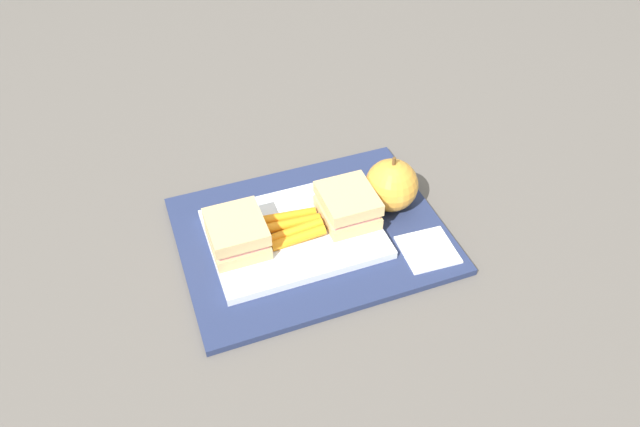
% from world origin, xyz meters
% --- Properties ---
extents(ground_plane, '(2.40, 2.40, 0.00)m').
position_xyz_m(ground_plane, '(0.00, 0.00, 0.00)').
color(ground_plane, '#56514C').
extents(lunchbag_mat, '(0.36, 0.28, 0.01)m').
position_xyz_m(lunchbag_mat, '(0.00, 0.00, 0.01)').
color(lunchbag_mat, navy).
rests_on(lunchbag_mat, ground_plane).
extents(food_tray, '(0.23, 0.17, 0.01)m').
position_xyz_m(food_tray, '(-0.03, 0.00, 0.02)').
color(food_tray, white).
rests_on(food_tray, lunchbag_mat).
extents(sandwich_half_left, '(0.07, 0.08, 0.04)m').
position_xyz_m(sandwich_half_left, '(-0.10, 0.00, 0.04)').
color(sandwich_half_left, tan).
rests_on(sandwich_half_left, food_tray).
extents(sandwich_half_right, '(0.07, 0.08, 0.04)m').
position_xyz_m(sandwich_half_right, '(0.05, 0.00, 0.04)').
color(sandwich_half_right, tan).
rests_on(sandwich_half_right, food_tray).
extents(carrot_sticks_bundle, '(0.08, 0.06, 0.02)m').
position_xyz_m(carrot_sticks_bundle, '(-0.02, -0.00, 0.03)').
color(carrot_sticks_bundle, orange).
rests_on(carrot_sticks_bundle, food_tray).
extents(apple, '(0.08, 0.08, 0.09)m').
position_xyz_m(apple, '(0.12, 0.01, 0.05)').
color(apple, gold).
rests_on(apple, lunchbag_mat).
extents(paper_napkin, '(0.07, 0.07, 0.00)m').
position_xyz_m(paper_napkin, '(0.14, -0.09, 0.01)').
color(paper_napkin, white).
rests_on(paper_napkin, lunchbag_mat).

